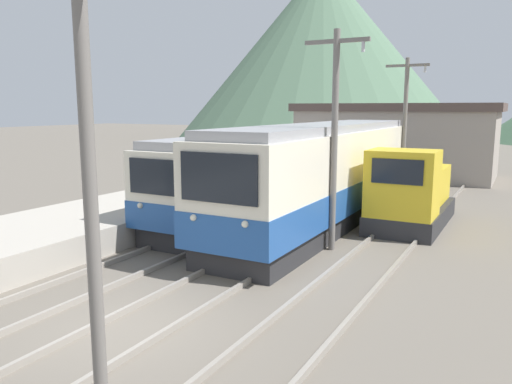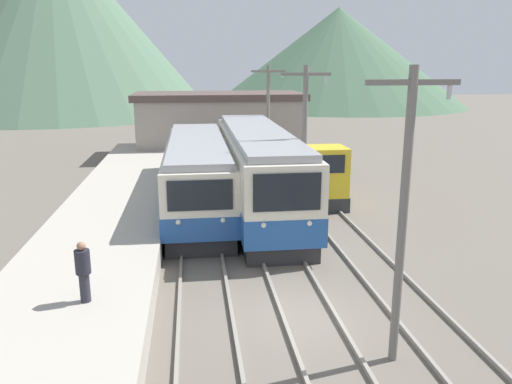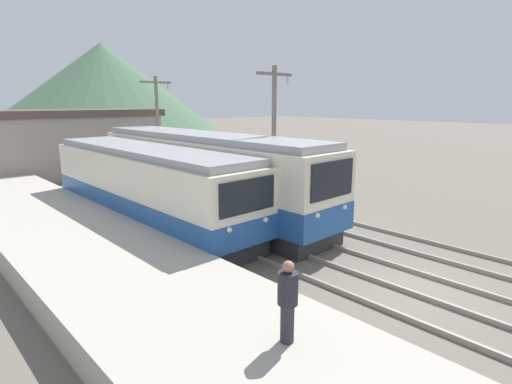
# 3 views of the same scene
# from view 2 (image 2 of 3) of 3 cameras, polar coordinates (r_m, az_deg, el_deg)

# --- Properties ---
(ground_plane) EXTENTS (200.00, 200.00, 0.00)m
(ground_plane) POSITION_cam_2_polar(r_m,az_deg,el_deg) (14.19, 5.11, -13.94)
(ground_plane) COLOR #665E54
(platform_left) EXTENTS (4.50, 54.00, 0.85)m
(platform_left) POSITION_cam_2_polar(r_m,az_deg,el_deg) (14.14, -21.16, -13.11)
(platform_left) COLOR #ADA599
(platform_left) RESTS_ON ground
(track_left) EXTENTS (1.54, 60.00, 0.14)m
(track_left) POSITION_cam_2_polar(r_m,az_deg,el_deg) (13.88, -5.76, -14.32)
(track_left) COLOR gray
(track_left) RESTS_ON ground
(track_center) EXTENTS (1.54, 60.00, 0.14)m
(track_center) POSITION_cam_2_polar(r_m,az_deg,el_deg) (14.20, 5.93, -13.62)
(track_center) COLOR gray
(track_center) RESTS_ON ground
(track_right) EXTENTS (1.54, 60.00, 0.14)m
(track_right) POSITION_cam_2_polar(r_m,az_deg,el_deg) (15.13, 17.33, -12.41)
(track_right) COLOR gray
(track_right) RESTS_ON ground
(commuter_train_left) EXTENTS (2.84, 12.99, 3.40)m
(commuter_train_left) POSITION_cam_2_polar(r_m,az_deg,el_deg) (23.55, -6.67, 1.66)
(commuter_train_left) COLOR #28282B
(commuter_train_left) RESTS_ON ground
(commuter_train_center) EXTENTS (2.84, 14.64, 3.83)m
(commuter_train_center) POSITION_cam_2_polar(r_m,az_deg,el_deg) (23.41, 0.20, 2.14)
(commuter_train_center) COLOR #28282B
(commuter_train_center) RESTS_ON ground
(shunting_locomotive) EXTENTS (2.40, 5.68, 3.00)m
(shunting_locomotive) POSITION_cam_2_polar(r_m,az_deg,el_deg) (25.41, 6.51, 1.71)
(shunting_locomotive) COLOR #28282B
(shunting_locomotive) RESTS_ON ground
(catenary_mast_near) EXTENTS (2.00, 0.20, 6.71)m
(catenary_mast_near) POSITION_cam_2_polar(r_m,az_deg,el_deg) (11.30, 16.55, -1.86)
(catenary_mast_near) COLOR slate
(catenary_mast_near) RESTS_ON ground
(catenary_mast_mid) EXTENTS (2.00, 0.20, 6.71)m
(catenary_mast_mid) POSITION_cam_2_polar(r_m,az_deg,el_deg) (20.36, 5.58, 5.67)
(catenary_mast_mid) COLOR slate
(catenary_mast_mid) RESTS_ON ground
(catenary_mast_far) EXTENTS (2.00, 0.20, 6.71)m
(catenary_mast_far) POSITION_cam_2_polar(r_m,az_deg,el_deg) (29.85, 1.40, 8.46)
(catenary_mast_far) COLOR slate
(catenary_mast_far) RESTS_ON ground
(person_on_platform) EXTENTS (0.38, 0.38, 1.61)m
(person_on_platform) POSITION_cam_2_polar(r_m,az_deg,el_deg) (13.40, -19.14, -8.37)
(person_on_platform) COLOR #282833
(person_on_platform) RESTS_ON platform_left
(station_building) EXTENTS (12.60, 6.30, 4.70)m
(station_building) POSITION_cam_2_polar(r_m,az_deg,el_deg) (38.50, -4.21, 7.79)
(station_building) COLOR gray
(station_building) RESTS_ON ground
(mountain_backdrop) EXTENTS (86.10, 50.50, 25.40)m
(mountain_backdrop) POSITION_cam_2_polar(r_m,az_deg,el_deg) (80.25, -8.98, 17.12)
(mountain_backdrop) COLOR #47664C
(mountain_backdrop) RESTS_ON ground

